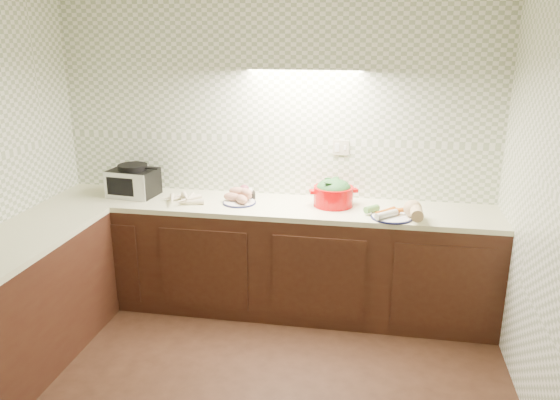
% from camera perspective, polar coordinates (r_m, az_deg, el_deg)
% --- Properties ---
extents(room, '(3.60, 3.60, 2.60)m').
position_cam_1_polar(room, '(2.75, -7.62, 4.61)').
color(room, black).
rests_on(room, ground).
extents(counter, '(3.60, 3.60, 0.90)m').
position_cam_1_polar(counter, '(3.98, -13.48, -9.65)').
color(counter, black).
rests_on(counter, ground).
extents(toaster_oven, '(0.40, 0.33, 0.26)m').
position_cam_1_polar(toaster_oven, '(4.70, -15.08, 1.91)').
color(toaster_oven, black).
rests_on(toaster_oven, counter).
extents(parsnip_pile, '(0.41, 0.35, 0.08)m').
position_cam_1_polar(parsnip_pile, '(4.47, -10.53, 0.22)').
color(parsnip_pile, beige).
rests_on(parsnip_pile, counter).
extents(sweet_potato_plate, '(0.27, 0.27, 0.12)m').
position_cam_1_polar(sweet_potato_plate, '(4.37, -4.21, 0.26)').
color(sweet_potato_plate, '#13163E').
rests_on(sweet_potato_plate, counter).
extents(onion_bowl, '(0.15, 0.15, 0.12)m').
position_cam_1_polar(onion_bowl, '(4.48, -3.59, 0.69)').
color(onion_bowl, black).
rests_on(onion_bowl, counter).
extents(dutch_oven, '(0.39, 0.39, 0.22)m').
position_cam_1_polar(dutch_oven, '(4.30, 5.60, 0.75)').
color(dutch_oven, '#C70304').
rests_on(dutch_oven, counter).
extents(veg_plate, '(0.44, 0.31, 0.14)m').
position_cam_1_polar(veg_plate, '(4.10, 12.56, -1.17)').
color(veg_plate, '#13163E').
rests_on(veg_plate, counter).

